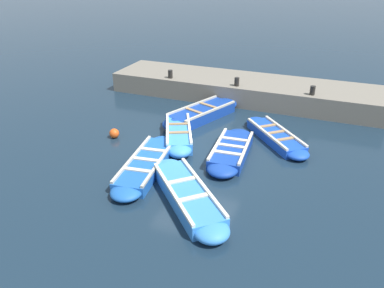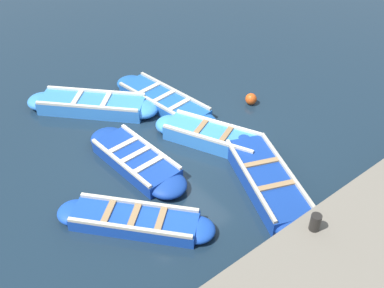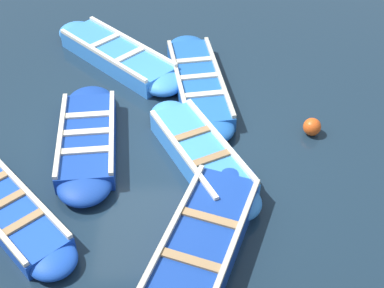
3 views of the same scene
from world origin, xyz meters
name	(u,v)px [view 1 (image 1 of 3)]	position (x,y,z in m)	size (l,w,h in m)	color
ground_plane	(197,151)	(0.00, 0.00, 0.00)	(120.00, 120.00, 0.00)	#162838
boat_near_quay	(178,134)	(-0.60, -0.91, 0.20)	(3.28, 2.08, 0.45)	#3884E0
boat_mid_row	(202,113)	(-2.61, -0.82, 0.20)	(3.87, 2.27, 0.46)	navy
boat_bow_out	(187,195)	(2.68, 0.78, 0.19)	(3.32, 3.21, 0.44)	#3884E0
boat_broadside	(147,164)	(1.62, -0.95, 0.16)	(3.88, 1.34, 0.38)	#1E59AD
boat_outer_right	(275,136)	(-1.71, 2.18, 0.15)	(3.04, 2.78, 0.36)	#1947B7
boat_tucked	(231,151)	(-0.11, 1.11, 0.17)	(3.32, 1.15, 0.40)	navy
quay_wall	(242,89)	(-5.49, 0.00, 0.42)	(2.69, 11.49, 0.84)	slate
bollard_north	(170,74)	(-4.49, -2.99, 1.01)	(0.20, 0.20, 0.35)	black
bollard_mid_north	(237,82)	(-4.49, 0.00, 1.01)	(0.20, 0.20, 0.35)	black
bollard_mid_south	(312,90)	(-4.49, 2.99, 1.01)	(0.20, 0.20, 0.35)	black
buoy_orange_near	(114,133)	(0.14, -2.99, 0.17)	(0.33, 0.33, 0.33)	#E05119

